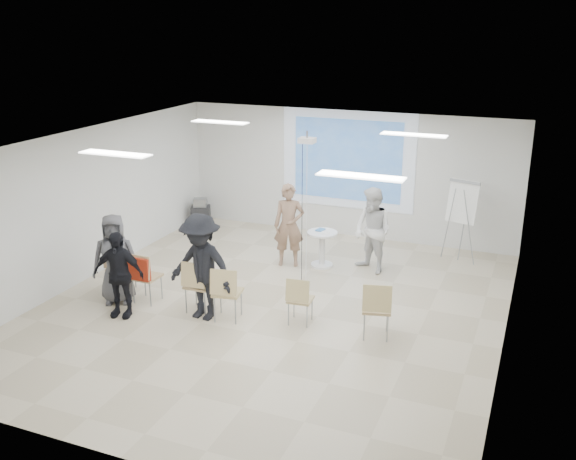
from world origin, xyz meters
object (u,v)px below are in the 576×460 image
at_px(audience_mid, 201,260).
at_px(audience_outer, 115,254).
at_px(pedestal_table, 322,247).
at_px(chair_far_left, 119,264).
at_px(player_right, 373,226).
at_px(laptop, 200,283).
at_px(chair_center, 226,289).
at_px(chair_right_inner, 299,297).
at_px(audience_left, 118,268).
at_px(chair_left_inner, 197,282).
at_px(chair_left_mid, 144,274).
at_px(av_cart, 201,213).
at_px(player_left, 289,220).
at_px(flipchart_easel, 463,203).
at_px(chair_right_far, 377,306).

bearing_deg(audience_mid, audience_outer, -174.06).
xyz_separation_m(pedestal_table, chair_far_left, (-3.12, -2.74, 0.13)).
distance_m(player_right, audience_mid, 3.88).
bearing_deg(laptop, chair_center, 159.82).
height_order(pedestal_table, player_right, player_right).
bearing_deg(chair_center, chair_right_inner, 4.89).
bearing_deg(audience_left, chair_left_inner, 16.11).
bearing_deg(chair_left_mid, chair_right_inner, 5.41).
height_order(laptop, av_cart, av_cart).
bearing_deg(audience_outer, laptop, -17.99).
bearing_deg(player_left, laptop, -120.56).
xyz_separation_m(player_right, flipchart_easel, (1.58, 1.28, 0.33)).
distance_m(chair_left_mid, laptop, 1.11).
bearing_deg(laptop, chair_left_inner, 89.65).
xyz_separation_m(chair_left_inner, chair_center, (0.62, -0.10, 0.01)).
xyz_separation_m(chair_left_inner, audience_mid, (0.18, -0.14, 0.49)).
bearing_deg(chair_center, chair_right_far, -3.19).
bearing_deg(chair_left_inner, audience_left, -155.12).
xyz_separation_m(pedestal_table, av_cart, (-3.79, 1.54, -0.12)).
bearing_deg(chair_far_left, chair_left_inner, -14.96).
xyz_separation_m(chair_right_far, audience_mid, (-3.00, -0.38, 0.49)).
xyz_separation_m(chair_far_left, chair_left_inner, (1.83, -0.23, 0.02)).
bearing_deg(player_right, audience_outer, -109.85).
bearing_deg(av_cart, player_left, -51.31).
xyz_separation_m(chair_right_inner, av_cart, (-4.33, 4.26, -0.19)).
bearing_deg(audience_left, flipchart_easel, 33.48).
xyz_separation_m(player_right, chair_right_far, (0.84, -2.84, -0.39)).
xyz_separation_m(chair_left_mid, av_cart, (-1.39, 4.51, -0.25)).
xyz_separation_m(chair_right_inner, audience_outer, (-3.44, -0.38, 0.43)).
distance_m(audience_left, audience_outer, 0.62).
relative_size(pedestal_table, audience_outer, 0.42).
bearing_deg(pedestal_table, audience_outer, -132.99).
relative_size(player_left, chair_center, 2.01).
xyz_separation_m(player_left, chair_left_mid, (-1.72, -2.80, -0.42)).
xyz_separation_m(chair_left_mid, flipchart_easel, (5.03, 4.37, 0.74)).
relative_size(chair_far_left, flipchart_easel, 0.54).
xyz_separation_m(audience_outer, av_cart, (-0.89, 4.65, -0.62)).
bearing_deg(audience_left, laptop, 20.02).
bearing_deg(chair_left_mid, audience_left, -98.25).
relative_size(pedestal_table, av_cart, 1.14).
bearing_deg(flipchart_easel, chair_left_inner, -115.71).
bearing_deg(chair_left_inner, chair_far_left, 171.06).
bearing_deg(player_right, chair_left_mid, -107.23).
height_order(laptop, audience_left, audience_left).
distance_m(pedestal_table, chair_right_far, 3.32).
xyz_separation_m(chair_center, chair_right_inner, (1.21, 0.34, -0.07)).
height_order(player_left, chair_right_inner, player_left).
distance_m(chair_center, audience_outer, 2.26).
relative_size(audience_outer, flipchart_easel, 1.06).
xyz_separation_m(audience_left, av_cart, (-1.30, 5.11, -0.57)).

